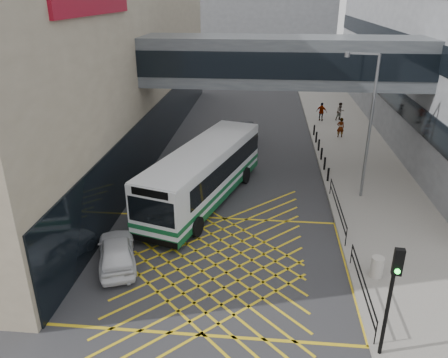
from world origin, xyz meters
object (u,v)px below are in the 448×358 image
(car_white, at_px, (117,251))
(car_silver, at_px, (235,138))
(traffic_light, at_px, (392,288))
(pedestrian_a, at_px, (340,128))
(litter_bin, at_px, (377,267))
(bus, at_px, (205,173))
(pedestrian_c, at_px, (322,112))
(car_dark, at_px, (243,130))
(street_lamp, at_px, (367,119))
(pedestrian_b, at_px, (340,112))

(car_white, relative_size, car_silver, 0.94)
(traffic_light, bearing_deg, car_silver, 111.92)
(car_white, bearing_deg, car_silver, -123.52)
(pedestrian_a, bearing_deg, litter_bin, 81.72)
(bus, bearing_deg, pedestrian_a, 69.64)
(car_white, xyz_separation_m, pedestrian_c, (11.84, 25.08, 0.33))
(car_white, height_order, pedestrian_c, pedestrian_c)
(pedestrian_a, relative_size, pedestrian_c, 0.97)
(car_dark, bearing_deg, street_lamp, 114.00)
(car_silver, distance_m, pedestrian_a, 9.23)
(traffic_light, bearing_deg, pedestrian_b, 89.49)
(car_dark, xyz_separation_m, litter_bin, (6.88, -19.17, -0.14))
(car_white, bearing_deg, pedestrian_c, -135.12)
(litter_bin, bearing_deg, pedestrian_a, 86.30)
(litter_bin, relative_size, pedestrian_b, 0.55)
(car_white, bearing_deg, bus, -133.53)
(pedestrian_b, bearing_deg, street_lamp, -117.73)
(car_silver, height_order, pedestrian_b, pedestrian_b)
(pedestrian_a, bearing_deg, street_lamp, 82.52)
(car_dark, relative_size, pedestrian_b, 2.85)
(car_silver, xyz_separation_m, traffic_light, (6.59, -21.68, 2.24))
(bus, relative_size, street_lamp, 1.45)
(bus, distance_m, car_white, 7.81)
(traffic_light, xyz_separation_m, pedestrian_a, (2.15, 24.64, -1.96))
(traffic_light, height_order, litter_bin, traffic_light)
(car_white, height_order, street_lamp, street_lamp)
(car_white, relative_size, street_lamp, 0.52)
(traffic_light, distance_m, pedestrian_c, 29.81)
(car_dark, relative_size, litter_bin, 5.21)
(car_dark, xyz_separation_m, traffic_light, (6.03, -23.80, 2.21))
(litter_bin, height_order, pedestrian_a, pedestrian_a)
(litter_bin, bearing_deg, traffic_light, -100.44)
(traffic_light, height_order, pedestrian_c, traffic_light)
(pedestrian_a, xyz_separation_m, pedestrian_b, (0.75, 5.38, 0.01))
(street_lamp, xyz_separation_m, pedestrian_b, (1.35, 17.04, -3.94))
(bus, height_order, litter_bin, bus)
(bus, distance_m, pedestrian_a, 16.21)
(traffic_light, bearing_deg, car_dark, 109.22)
(pedestrian_a, bearing_deg, bus, 48.28)
(pedestrian_c, bearing_deg, pedestrian_b, -148.97)
(car_silver, relative_size, litter_bin, 5.03)
(bus, distance_m, pedestrian_c, 20.01)
(pedestrian_c, bearing_deg, pedestrian_a, 123.46)
(car_white, distance_m, street_lamp, 15.44)
(car_silver, bearing_deg, pedestrian_a, -158.36)
(car_white, relative_size, pedestrian_c, 2.54)
(car_silver, relative_size, pedestrian_a, 2.79)
(car_white, height_order, traffic_light, traffic_light)
(car_white, bearing_deg, traffic_light, 136.77)
(bus, relative_size, traffic_light, 2.83)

